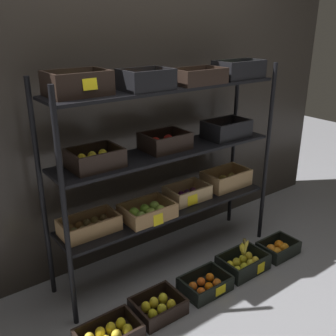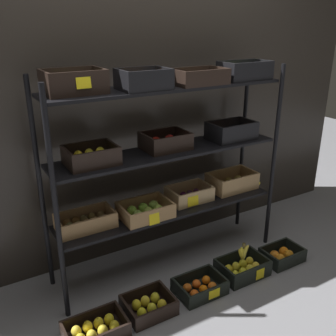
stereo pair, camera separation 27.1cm
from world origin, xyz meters
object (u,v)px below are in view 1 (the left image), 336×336
at_px(crate_ground_left_lemon, 158,307).
at_px(banana_bunch_loose, 244,248).
at_px(crate_ground_lemon, 109,335).
at_px(crate_ground_tangerine, 205,285).
at_px(display_rack, 169,148).
at_px(crate_ground_orange, 278,249).
at_px(crate_ground_right_lemon, 243,264).

relative_size(crate_ground_left_lemon, banana_bunch_loose, 2.17).
xyz_separation_m(crate_ground_lemon, crate_ground_tangerine, (0.76, 0.01, -0.00)).
relative_size(display_rack, crate_ground_orange, 5.94).
xyz_separation_m(crate_ground_left_lemon, banana_bunch_loose, (0.77, -0.00, 0.14)).
bearing_deg(crate_ground_orange, display_rack, 149.89).
distance_m(display_rack, crate_ground_lemon, 1.24).
bearing_deg(crate_ground_orange, banana_bunch_loose, 176.81).
bearing_deg(crate_ground_right_lemon, crate_ground_lemon, -179.15).
relative_size(display_rack, crate_ground_tangerine, 5.52).
xyz_separation_m(crate_ground_lemon, crate_ground_orange, (1.52, -0.00, -0.00)).
relative_size(crate_ground_tangerine, crate_ground_right_lemon, 0.93).
distance_m(crate_ground_lemon, crate_ground_right_lemon, 1.14).
height_order(crate_ground_tangerine, crate_ground_right_lemon, crate_ground_right_lemon).
xyz_separation_m(crate_ground_left_lemon, crate_ground_right_lemon, (0.77, -0.01, 0.00)).
height_order(crate_ground_orange, banana_bunch_loose, banana_bunch_loose).
bearing_deg(banana_bunch_loose, display_rack, 131.75).
bearing_deg(crate_ground_right_lemon, crate_ground_orange, -3.16).
bearing_deg(display_rack, crate_ground_orange, -30.11).
bearing_deg(crate_ground_orange, crate_ground_tangerine, 178.89).
bearing_deg(crate_ground_orange, crate_ground_right_lemon, 176.84).
relative_size(display_rack, crate_ground_lemon, 4.98).
bearing_deg(crate_ground_tangerine, crate_ground_left_lemon, 178.30).
relative_size(crate_ground_left_lemon, crate_ground_tangerine, 0.93).
height_order(crate_ground_right_lemon, banana_bunch_loose, banana_bunch_loose).
xyz_separation_m(crate_ground_lemon, banana_bunch_loose, (1.13, 0.02, 0.14)).
distance_m(display_rack, banana_bunch_loose, 0.92).
distance_m(crate_ground_tangerine, crate_ground_right_lemon, 0.38).
height_order(crate_ground_right_lemon, crate_ground_orange, crate_ground_right_lemon).
bearing_deg(crate_ground_tangerine, display_rack, 89.96).
distance_m(crate_ground_orange, banana_bunch_loose, 0.41).
bearing_deg(crate_ground_right_lemon, display_rack, 132.14).
bearing_deg(crate_ground_right_lemon, crate_ground_tangerine, -179.06).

